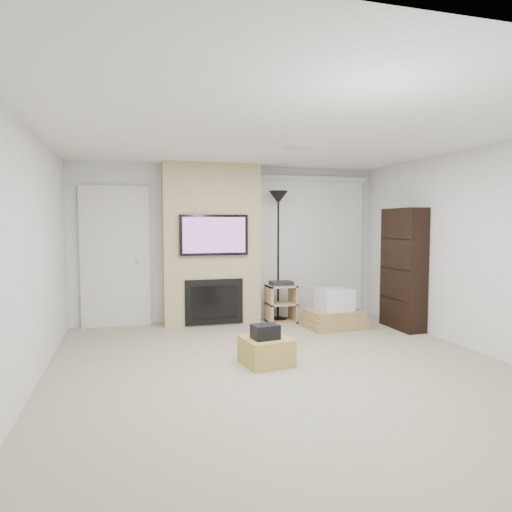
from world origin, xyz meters
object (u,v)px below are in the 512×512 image
object	(u,v)px
ottoman	(266,351)
av_stand	(281,301)
bookshelf	(403,269)
floor_lamp	(278,219)
box_stack	(334,313)

from	to	relation	value
ottoman	av_stand	size ratio (longest dim) A/B	0.76
bookshelf	av_stand	bearing A→B (deg)	150.90
floor_lamp	box_stack	world-z (taller)	floor_lamp
floor_lamp	av_stand	bearing A→B (deg)	-88.00
ottoman	floor_lamp	bearing A→B (deg)	68.33
box_stack	bookshelf	xyz separation A→B (m)	(0.96, -0.34, 0.68)
ottoman	av_stand	distance (m)	2.21
floor_lamp	bookshelf	distance (m)	2.07
floor_lamp	box_stack	size ratio (longest dim) A/B	2.27
av_stand	box_stack	world-z (taller)	av_stand
box_stack	bookshelf	bearing A→B (deg)	-19.44
ottoman	floor_lamp	size ratio (longest dim) A/B	0.24
floor_lamp	ottoman	bearing A→B (deg)	-111.67
av_stand	box_stack	bearing A→B (deg)	-40.39
bookshelf	floor_lamp	bearing A→B (deg)	147.29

